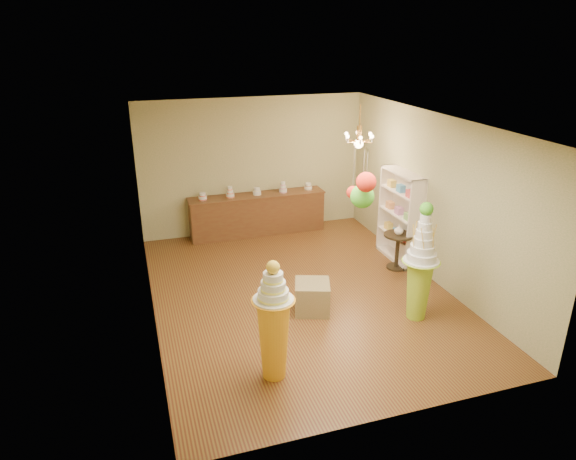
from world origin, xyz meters
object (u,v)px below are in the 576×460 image
object	(u,v)px
pedestal_orange	(274,329)
sideboard	(257,213)
pedestal_green	(420,274)
round_table	(398,246)

from	to	relation	value
pedestal_orange	sideboard	xyz separation A→B (m)	(1.08, 5.02, -0.23)
pedestal_green	round_table	xyz separation A→B (m)	(0.59, 1.72, -0.31)
pedestal_green	sideboard	bearing A→B (deg)	109.40
sideboard	round_table	distance (m)	3.32
round_table	pedestal_orange	bearing A→B (deg)	-142.33
pedestal_green	pedestal_orange	size ratio (longest dim) A/B	1.15
sideboard	round_table	size ratio (longest dim) A/B	4.30
sideboard	pedestal_green	bearing A→B (deg)	-70.60
pedestal_green	sideboard	world-z (taller)	pedestal_green
round_table	sideboard	bearing A→B (deg)	129.27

